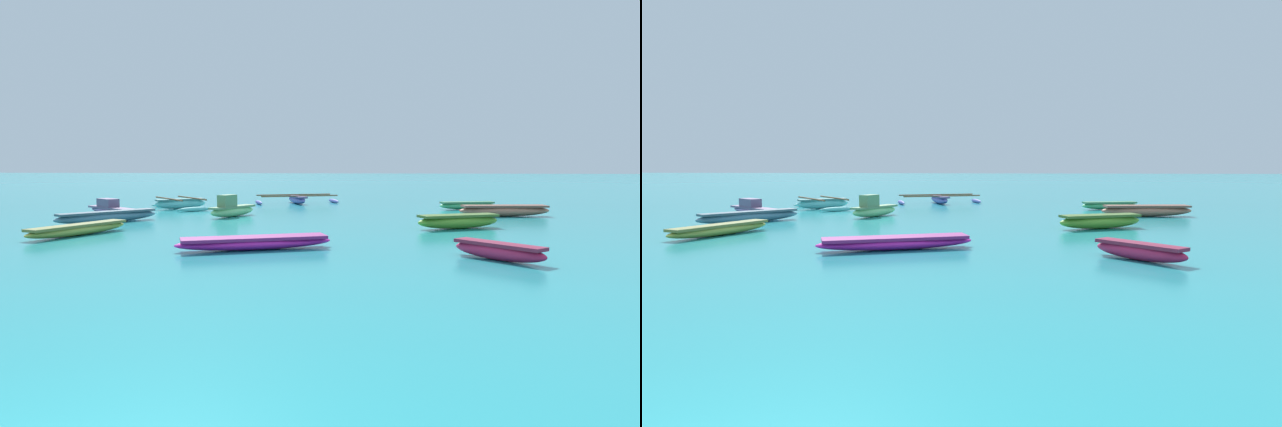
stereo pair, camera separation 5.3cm
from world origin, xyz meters
TOP-DOWN VIEW (x-y plane):
  - moored_boat_0 at (-3.66, 20.09)m, footprint 1.59×2.53m
  - moored_boat_1 at (-7.57, 17.34)m, footprint 2.80×3.51m
  - moored_boat_2 at (-0.77, 11.50)m, footprint 3.96×2.20m
  - moored_boat_3 at (-6.69, 13.72)m, footprint 1.80×3.59m
  - moored_boat_4 at (5.01, 10.54)m, footprint 1.97×2.02m
  - moored_boat_5 at (-2.14, 27.90)m, footprint 4.66×3.22m
  - moored_boat_6 at (6.40, 24.83)m, footprint 2.77×1.32m
  - moored_boat_7 at (-8.89, 20.44)m, footprint 3.44×2.81m
  - moored_boat_8 at (7.39, 21.41)m, footprint 3.79×1.26m
  - moored_boat_9 at (-7.11, 23.71)m, footprint 3.70×3.92m
  - moored_boat_10 at (4.94, 16.75)m, footprint 3.00×1.86m

SIDE VIEW (x-z plane):
  - moored_boat_2 at x=-0.77m, z-range 0.02..0.35m
  - moored_boat_3 at x=-6.69m, z-range 0.02..0.36m
  - moored_boat_6 at x=6.40m, z-range 0.02..0.39m
  - moored_boat_4 at x=5.01m, z-range 0.02..0.42m
  - moored_boat_5 at x=-2.14m, z-range -0.01..0.46m
  - moored_boat_7 at x=-8.89m, z-range -0.10..0.56m
  - moored_boat_1 at x=-7.57m, z-range 0.02..0.44m
  - moored_boat_9 at x=-7.11m, z-range -0.02..0.52m
  - moored_boat_8 at x=7.39m, z-range 0.03..0.48m
  - moored_boat_10 at x=4.94m, z-range 0.03..0.50m
  - moored_boat_0 at x=-3.66m, z-range -0.13..0.77m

